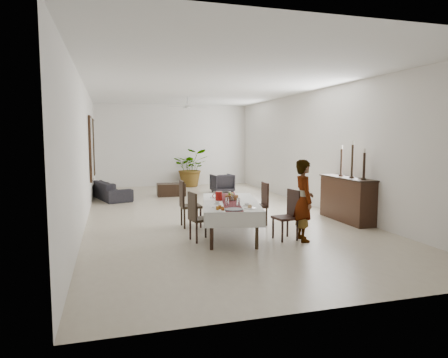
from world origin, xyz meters
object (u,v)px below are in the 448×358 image
woman (304,200)px  sideboard_body (347,200)px  dining_table_top (230,203)px  red_pitcher (219,196)px  sofa (112,190)px

woman → sideboard_body: woman is taller
dining_table_top → red_pitcher: bearing=149.0°
red_pitcher → sideboard_body: (3.17, 0.39, -0.27)m
red_pitcher → sofa: 5.64m
woman → sideboard_body: bearing=-43.9°
woman → sofa: (-3.41, 6.18, -0.48)m
dining_table_top → sofa: 5.87m
red_pitcher → sofa: size_ratio=0.09×
sideboard_body → woman: bearing=-143.4°
sofa → woman: bearing=-167.5°
sideboard_body → dining_table_top: bearing=-169.3°
sofa → sideboard_body: bearing=-149.5°
dining_table_top → red_pitcher: red_pitcher is taller
dining_table_top → red_pitcher: (-0.19, 0.18, 0.12)m
dining_table_top → woman: (1.19, -0.76, 0.12)m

